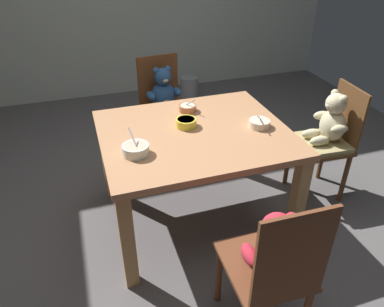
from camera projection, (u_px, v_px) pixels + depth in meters
The scene contains 10 objects.
ground_plane at pixel (194, 218), 2.71m from camera, with size 5.20×5.20×0.04m.
dining_table at pixel (194, 145), 2.38m from camera, with size 1.19×1.00×0.71m.
teddy_chair_near_right at pixel (329, 131), 2.67m from camera, with size 0.39×0.40×0.88m.
teddy_chair_near_front at pixel (273, 258), 1.66m from camera, with size 0.38×0.43×0.92m.
teddy_chair_far_center at pixel (164, 98), 3.19m from camera, with size 0.44×0.43×0.88m.
porridge_bowl_terracotta_far_center at pixel (188, 108), 2.56m from camera, with size 0.12×0.13×0.11m.
porridge_bowl_white_near_left at pixel (136, 149), 2.07m from camera, with size 0.15×0.16×0.13m.
porridge_bowl_cream_near_right at pixel (259, 123), 2.36m from camera, with size 0.14×0.14×0.11m.
porridge_bowl_yellow_center at pixel (186, 123), 2.36m from camera, with size 0.14×0.14×0.05m.
metal_pail at pixel (189, 86), 4.54m from camera, with size 0.22×0.22×0.25m, color #93969B.
Camera 1 is at (-0.65, -1.94, 1.82)m, focal length 34.22 mm.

